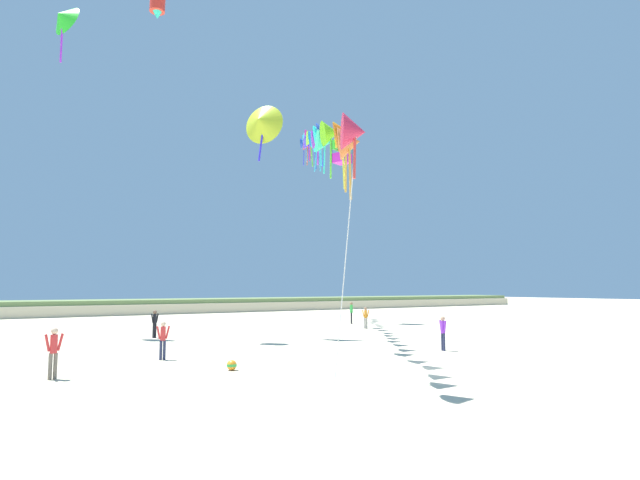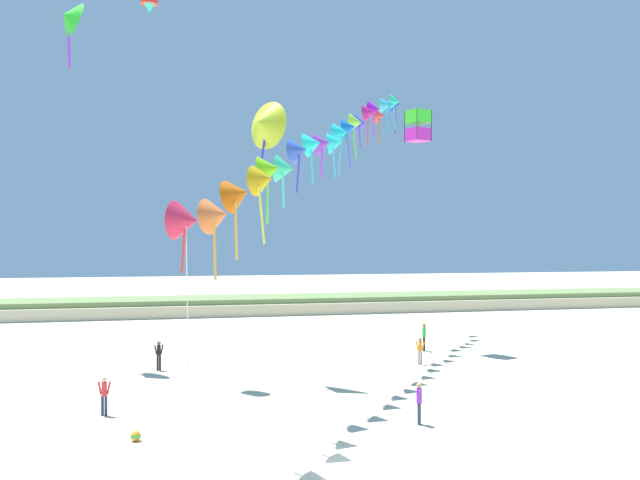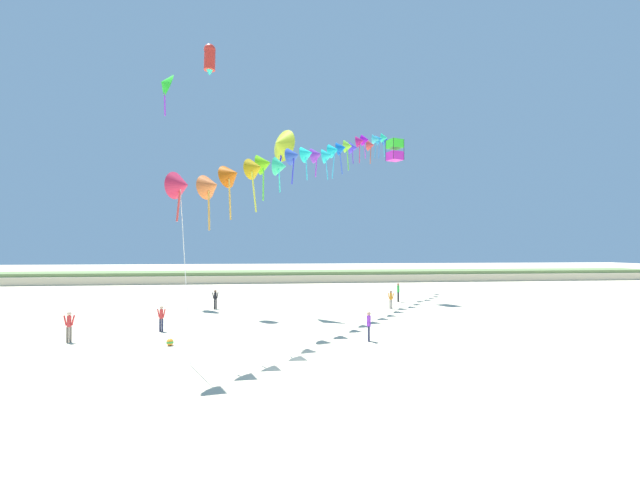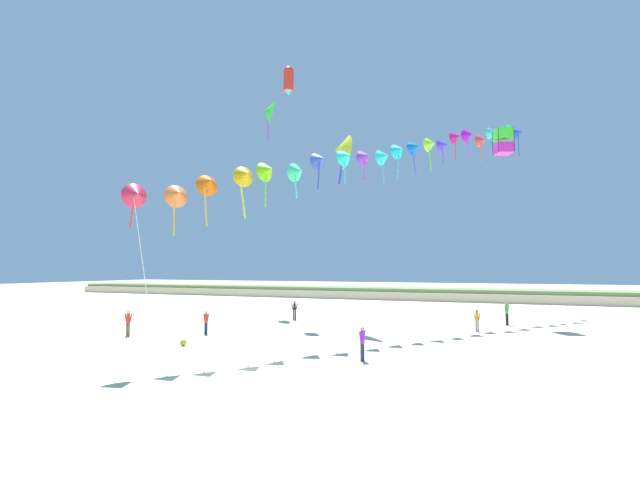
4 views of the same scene
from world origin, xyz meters
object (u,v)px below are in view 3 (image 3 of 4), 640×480
Objects in this scene: person_far_center at (69,324)px; beach_ball at (170,342)px; large_kite_outer_drift at (280,144)px; person_mid_center at (369,324)px; person_far_left at (391,298)px; person_far_right at (161,317)px; large_kite_high_solo at (395,150)px; large_kite_mid_trail at (165,84)px; large_kite_low_lead at (210,59)px; person_near_right at (215,298)px; person_near_left at (398,291)px.

person_far_center is 5.73m from beach_ball.
person_far_center is at bearing -143.05° from large_kite_outer_drift.
large_kite_outer_drift is (-4.49, 10.17, 12.04)m from person_mid_center.
person_far_right reaches higher than person_far_left.
person_far_left is 0.98× the size of person_far_right.
large_kite_high_solo is at bearing 69.81° from person_far_left.
person_mid_center is at bearing -50.22° from large_kite_mid_trail.
large_kite_low_lead is at bearing -164.65° from large_kite_high_solo.
person_far_center is 0.44× the size of large_kite_outer_drift.
large_kite_high_solo is at bearing 36.15° from person_far_right.
large_kite_mid_trail is at bearing 143.46° from large_kite_outer_drift.
person_far_center is at bearing -153.68° from person_far_left.
large_kite_outer_drift is (5.69, -2.79, -7.58)m from large_kite_low_lead.
person_near_right is 0.39× the size of large_kite_mid_trail.
person_mid_center reaches higher than person_near_right.
person_far_right is at bearing -154.85° from person_far_left.
large_kite_low_lead reaches higher than person_mid_center.
person_far_right is at bearing -143.85° from large_kite_high_solo.
beach_ball is at bearing -120.51° from large_kite_outer_drift.
large_kite_mid_trail is (-19.53, 6.09, 19.24)m from person_far_left.
large_kite_high_solo is (21.68, -0.23, -5.58)m from large_kite_mid_trail.
person_far_left is 28.09m from large_kite_mid_trail.
person_near_left is 0.87× the size of large_kite_high_solo.
beach_ball is (5.49, -1.42, -0.77)m from person_far_center.
person_far_right is (-16.40, -7.70, 0.02)m from person_far_left.
person_far_center is at bearing -93.51° from large_kite_mid_trail.
person_near_left is 1.07× the size of person_far_center.
person_near_left reaches higher than person_mid_center.
beach_ball is (4.50, -17.66, -19.94)m from large_kite_mid_trail.
person_near_right is 1.05× the size of person_far_left.
large_kite_low_lead is 18.62m from large_kite_high_solo.
large_kite_mid_trail is at bearing 138.56° from person_near_right.
beach_ball is (-17.18, -17.43, -14.36)m from large_kite_high_solo.
person_near_left is at bearing -4.38° from large_kite_mid_trail.
person_near_right is 1.03× the size of person_far_right.
person_far_right is 0.94× the size of person_far_center.
large_kite_low_lead is at bearing 175.42° from person_far_left.
person_near_right is 0.79× the size of large_kite_high_solo.
large_kite_low_lead is 24.03m from beach_ball.
large_kite_outer_drift reaches higher than beach_ball.
large_kite_mid_trail is at bearing 102.80° from person_far_right.
large_kite_mid_trail is 1.09× the size of large_kite_outer_drift.
person_mid_center reaches higher than person_far_left.
person_near_right is 19.63m from large_kite_low_lead.
large_kite_high_solo is 28.38m from beach_ball.
large_kite_low_lead is 1.29× the size of large_kite_high_solo.
person_far_left is 18.98m from beach_ball.
person_mid_center is 0.97× the size of person_far_center.
person_far_left is (-2.01, -4.44, -0.14)m from person_near_left.
large_kite_high_solo reaches higher than person_near_right.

